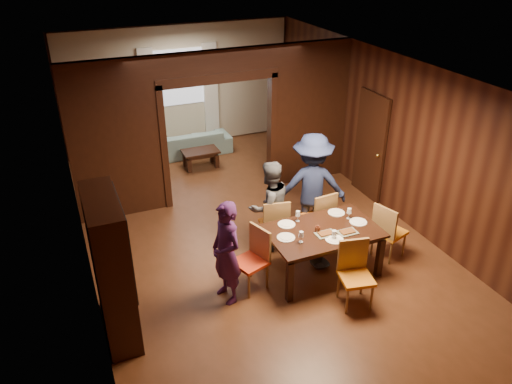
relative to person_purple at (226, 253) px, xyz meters
name	(u,v)px	position (x,y,z in m)	size (l,w,h in m)	color
floor	(252,234)	(0.98, 1.46, -0.78)	(9.00, 9.00, 0.00)	#512C16
ceiling	(251,71)	(0.98, 1.46, 2.12)	(5.50, 9.00, 0.02)	silver
room_walls	(214,120)	(0.98, 3.34, 0.72)	(5.52, 9.01, 2.90)	black
person_purple	(226,253)	(0.00, 0.00, 0.00)	(0.57, 0.38, 1.57)	#431B50
person_grey	(269,206)	(1.09, 0.98, 0.00)	(0.76, 0.59, 1.57)	#4C4E53
person_navy	(312,186)	(1.94, 1.11, 0.14)	(1.20, 0.69, 1.86)	#1C2547
sofa	(190,143)	(0.97, 5.31, -0.50)	(1.92, 0.75, 0.56)	#7FA6A6
serving_bowl	(323,224)	(1.62, 0.14, 0.01)	(0.29, 0.29, 0.07)	black
dining_table	(322,251)	(1.57, 0.04, -0.40)	(1.70, 1.05, 0.76)	black
coffee_table	(201,159)	(0.99, 4.48, -0.58)	(0.80, 0.50, 0.40)	black
chair_left	(250,260)	(0.39, 0.10, -0.30)	(0.44, 0.44, 0.97)	red
chair_right	(390,230)	(2.79, -0.01, -0.30)	(0.44, 0.44, 0.97)	orange
chair_far_l	(274,223)	(1.15, 0.91, -0.30)	(0.44, 0.44, 0.97)	#BF5712
chair_far_r	(318,216)	(1.94, 0.84, -0.30)	(0.44, 0.44, 0.97)	orange
chair_near	(356,276)	(1.63, -0.83, -0.30)	(0.44, 0.44, 0.97)	orange
hutch	(111,269)	(-1.55, -0.04, 0.22)	(0.40, 1.20, 2.00)	black
door_right	(370,146)	(3.68, 1.96, 0.27)	(0.06, 0.90, 2.10)	black
window_far	(179,77)	(0.98, 5.90, 0.92)	(1.20, 0.03, 1.30)	silver
curtain_left	(149,100)	(0.23, 5.86, 0.47)	(0.35, 0.06, 2.40)	white
curtain_right	(211,93)	(1.73, 5.86, 0.47)	(0.35, 0.06, 2.40)	white
plate_left	(286,237)	(0.95, 0.06, -0.02)	(0.27, 0.27, 0.01)	silver
plate_far_l	(287,224)	(1.12, 0.39, -0.02)	(0.27, 0.27, 0.01)	white
plate_far_r	(336,213)	(2.01, 0.40, -0.02)	(0.27, 0.27, 0.01)	silver
plate_right	(358,222)	(2.18, 0.02, -0.02)	(0.27, 0.27, 0.01)	white
plate_near	(334,239)	(1.58, -0.26, -0.02)	(0.27, 0.27, 0.01)	white
platter_a	(326,234)	(1.54, -0.09, -0.01)	(0.30, 0.20, 0.04)	gray
platter_b	(347,232)	(1.86, -0.17, -0.01)	(0.30, 0.20, 0.04)	slate
wineglass_left	(301,237)	(1.10, -0.13, 0.07)	(0.08, 0.08, 0.18)	silver
wineglass_far	(298,216)	(1.33, 0.42, 0.07)	(0.08, 0.08, 0.18)	white
wineglass_right	(349,213)	(2.10, 0.18, 0.07)	(0.08, 0.08, 0.18)	white
tumbler	(334,235)	(1.59, -0.23, 0.05)	(0.07, 0.07, 0.14)	white
condiment_jar	(318,229)	(1.46, 0.02, 0.03)	(0.08, 0.08, 0.11)	#471D10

